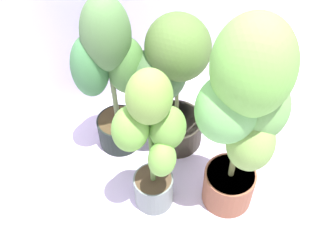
{
  "coord_description": "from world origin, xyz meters",
  "views": [
    {
      "loc": [
        -0.42,
        -0.87,
        1.77
      ],
      "look_at": [
        0.15,
        0.21,
        0.33
      ],
      "focal_mm": 43.98,
      "sensor_mm": 36.0,
      "label": 1
    }
  ],
  "objects_px": {
    "potted_plant_front_right": "(245,112)",
    "potted_plant_back_center": "(110,71)",
    "potted_plant_center": "(152,142)",
    "potted_plant_back_right": "(172,77)"
  },
  "relations": [
    {
      "from": "potted_plant_front_right",
      "to": "potted_plant_center",
      "type": "distance_m",
      "value": 0.39
    },
    {
      "from": "potted_plant_center",
      "to": "potted_plant_back_center",
      "type": "height_order",
      "value": "potted_plant_back_center"
    },
    {
      "from": "potted_plant_back_center",
      "to": "potted_plant_center",
      "type": "bearing_deg",
      "value": -89.59
    },
    {
      "from": "potted_plant_front_right",
      "to": "potted_plant_back_center",
      "type": "xyz_separation_m",
      "value": [
        -0.32,
        0.57,
        -0.12
      ]
    },
    {
      "from": "potted_plant_front_right",
      "to": "potted_plant_back_center",
      "type": "distance_m",
      "value": 0.67
    },
    {
      "from": "potted_plant_back_right",
      "to": "potted_plant_center",
      "type": "xyz_separation_m",
      "value": [
        -0.25,
        -0.3,
        -0.0
      ]
    },
    {
      "from": "potted_plant_front_right",
      "to": "potted_plant_back_center",
      "type": "bearing_deg",
      "value": 119.34
    },
    {
      "from": "potted_plant_back_right",
      "to": "potted_plant_front_right",
      "type": "height_order",
      "value": "potted_plant_front_right"
    },
    {
      "from": "potted_plant_back_right",
      "to": "potted_plant_front_right",
      "type": "bearing_deg",
      "value": -81.49
    },
    {
      "from": "potted_plant_center",
      "to": "potted_plant_back_center",
      "type": "distance_m",
      "value": 0.42
    }
  ]
}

